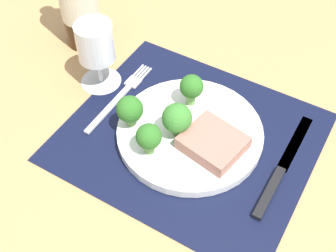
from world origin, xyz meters
TOP-DOWN VIEW (x-y plane):
  - ground_plane at (0.00, 0.00)cm, footprint 140.00×110.00cm
  - placemat at (0.00, 0.00)cm, footprint 40.21×35.23cm
  - plate at (0.00, 0.00)cm, footprint 24.27×24.27cm
  - steak at (4.87, -1.44)cm, footprint 10.54×9.78cm
  - broccoli_near_fork at (-3.41, -7.15)cm, footprint 4.09×4.09cm
  - broccoli_front_edge at (-1.49, -1.86)cm, footprint 4.87×4.87cm
  - broccoli_center at (-2.85, 5.44)cm, footprint 4.08×4.08cm
  - broccoli_back_left at (-9.07, -3.89)cm, footprint 4.45×4.45cm
  - fork at (-15.18, 1.42)cm, footprint 2.40×19.20cm
  - knife at (15.78, 0.53)cm, footprint 1.80×23.00cm
  - wine_glass at (-20.78, 3.35)cm, footprint 7.55×7.55cm

SIDE VIEW (x-z plane):
  - ground_plane at x=0.00cm, z-range -3.00..0.00cm
  - placemat at x=0.00cm, z-range 0.00..0.30cm
  - fork at x=-15.18cm, z-range 0.30..0.80cm
  - knife at x=15.78cm, z-range 0.20..1.00cm
  - plate at x=0.00cm, z-range 0.30..1.90cm
  - steak at x=4.87cm, z-range 1.90..4.22cm
  - broccoli_near_fork at x=-3.41cm, z-range 2.51..8.18cm
  - broccoli_back_left at x=-9.07cm, z-range 2.48..8.31cm
  - broccoli_center at x=-2.85cm, z-range 2.63..8.60cm
  - broccoli_front_edge at x=-1.49cm, z-range 2.52..8.76cm
  - wine_glass at x=-20.78cm, z-range 1.92..14.76cm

